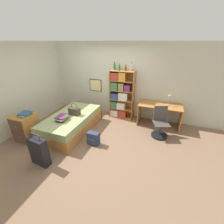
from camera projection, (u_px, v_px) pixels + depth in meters
ground_plane at (92, 134)px, 4.62m from camera, size 14.00×14.00×0.00m
wall_back at (110, 80)px, 5.48m from camera, size 10.00×0.09×2.60m
wall_left at (27, 86)px, 4.75m from camera, size 0.06×10.00×2.60m
bed at (72, 122)px, 4.73m from camera, size 1.11×2.10×0.54m
handbag at (74, 111)px, 4.58m from camera, size 0.33×0.17×0.38m
book_stack_on_bed at (62, 118)px, 4.26m from camera, size 0.31×0.38×0.14m
suitcase at (39, 152)px, 3.37m from camera, size 0.48×0.24×0.81m
dresser at (26, 127)px, 4.23m from camera, size 0.52×0.56×0.76m
magazine_pile_on_dresser at (25, 114)px, 4.08m from camera, size 0.34×0.38×0.07m
bookcase at (120, 95)px, 5.34m from camera, size 0.84×0.35×1.70m
bottle_green at (115, 67)px, 5.04m from camera, size 0.07×0.07×0.26m
bottle_brown at (119, 68)px, 4.94m from camera, size 0.06×0.06×0.22m
bottle_clear at (126, 68)px, 4.87m from camera, size 0.07×0.07×0.20m
bottle_blue at (131, 67)px, 4.84m from camera, size 0.07×0.07×0.29m
desk at (160, 111)px, 4.90m from camera, size 1.36×0.66×0.74m
desk_lamp at (170, 97)px, 4.66m from camera, size 0.16×0.11×0.40m
desk_chair at (160, 127)px, 4.43m from camera, size 0.55×0.55×0.90m
backpack at (93, 138)px, 4.10m from camera, size 0.33×0.21×0.36m
waste_bin at (158, 122)px, 5.01m from camera, size 0.22×0.22×0.25m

